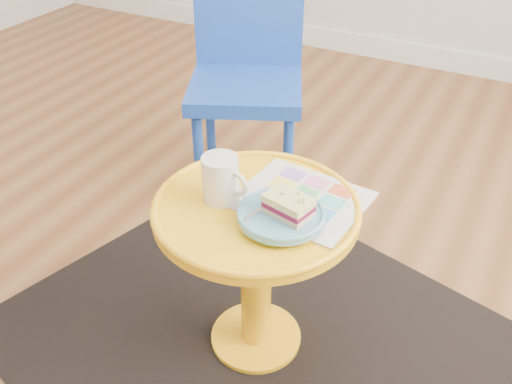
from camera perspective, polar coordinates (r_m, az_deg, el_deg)
The scene contains 10 objects.
floor at distance 2.08m, azimuth -14.60°, elevation -3.48°, with size 4.00×4.00×0.00m, color brown.
room_walls at distance 3.30m, azimuth -16.92°, elevation 12.07°, with size 4.00×4.00×4.00m.
rug at distance 1.65m, azimuth 0.00°, elevation -14.45°, with size 1.30×1.10×0.01m, color black.
side_table at distance 1.41m, azimuth 0.00°, elevation -5.69°, with size 0.49×0.49×0.46m.
chair at distance 2.01m, azimuth -0.89°, elevation 12.55°, with size 0.50×0.50×0.85m.
newspaper at distance 1.36m, azimuth 4.52°, elevation -0.71°, with size 0.29×0.25×0.01m, color silver.
mug at distance 1.32m, azimuth -3.50°, elevation 1.42°, with size 0.12×0.09×0.11m.
plate at distance 1.27m, azimuth 2.53°, elevation -2.39°, with size 0.20×0.20×0.02m.
cake_slice at distance 1.25m, azimuth 3.28°, elevation -1.33°, with size 0.12×0.09×0.05m.
fork at distance 1.28m, azimuth 1.03°, elevation -1.41°, with size 0.05×0.14×0.00m.
Camera 1 is at (1.20, -1.15, 1.25)m, focal length 40.00 mm.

